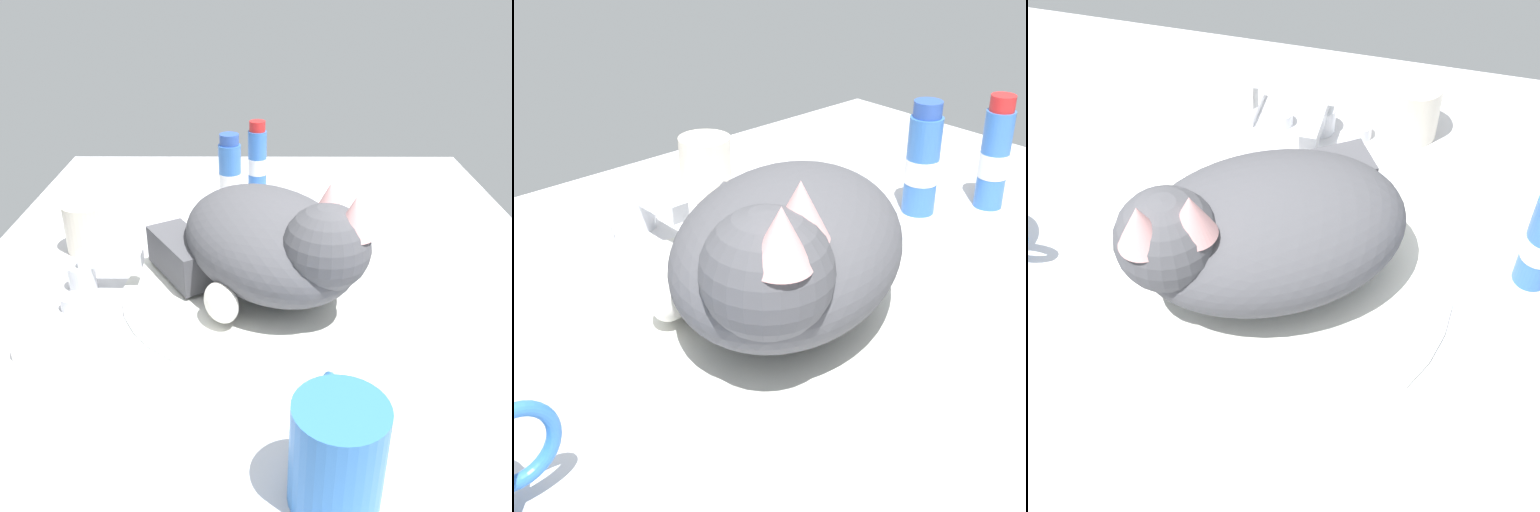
% 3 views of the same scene
% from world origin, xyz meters
% --- Properties ---
extents(ground_plane, '(1.10, 0.83, 0.03)m').
position_xyz_m(ground_plane, '(0.00, 0.00, -0.01)').
color(ground_plane, silver).
extents(sink_basin, '(0.38, 0.38, 0.01)m').
position_xyz_m(sink_basin, '(0.00, 0.00, 0.00)').
color(sink_basin, silver).
rests_on(sink_basin, ground_plane).
extents(faucet, '(0.13, 0.10, 0.05)m').
position_xyz_m(faucet, '(0.00, 0.23, 0.02)').
color(faucet, silver).
rests_on(faucet, ground_plane).
extents(cat, '(0.33, 0.32, 0.16)m').
position_xyz_m(cat, '(-0.01, -0.01, 0.07)').
color(cat, '#4C4C51').
rests_on(cat, sink_basin).
extents(rinse_cup, '(0.06, 0.06, 0.07)m').
position_xyz_m(rinse_cup, '(0.11, 0.26, 0.04)').
color(rinse_cup, silver).
rests_on(rinse_cup, ground_plane).
extents(soap_dish, '(0.09, 0.06, 0.01)m').
position_xyz_m(soap_dish, '(-0.13, 0.26, 0.01)').
color(soap_dish, white).
rests_on(soap_dish, ground_plane).
extents(soap_bar, '(0.08, 0.06, 0.02)m').
position_xyz_m(soap_bar, '(-0.13, 0.26, 0.02)').
color(soap_bar, white).
rests_on(soap_bar, soap_dish).
extents(toothpaste_bottle, '(0.04, 0.04, 0.13)m').
position_xyz_m(toothpaste_bottle, '(0.26, 0.06, 0.06)').
color(toothpaste_bottle, '#3870C6').
rests_on(toothpaste_bottle, ground_plane).
extents(mouthwash_bottle, '(0.03, 0.03, 0.13)m').
position_xyz_m(mouthwash_bottle, '(0.34, 0.01, 0.06)').
color(mouthwash_bottle, '#3870C6').
rests_on(mouthwash_bottle, ground_plane).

